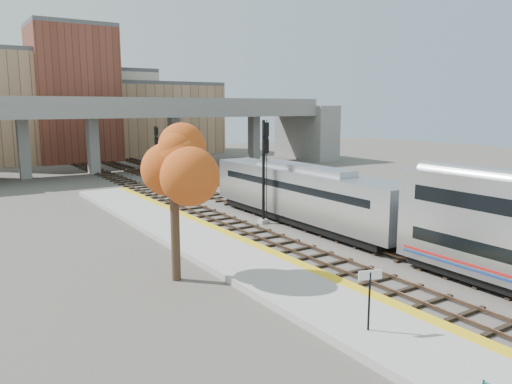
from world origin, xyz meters
TOP-DOWN VIEW (x-y plane):
  - ground at (0.00, 0.00)m, footprint 160.00×160.00m
  - platform at (-7.25, 0.00)m, footprint 4.50×60.00m
  - yellow_strip at (-5.35, 0.00)m, footprint 0.70×60.00m
  - tracks at (0.93, 12.50)m, footprint 10.70×95.00m
  - overpass at (4.92, 45.00)m, footprint 54.00×12.00m
  - buildings_far at (1.26, 66.57)m, footprint 43.00×21.00m
  - parking_lot at (14.00, 28.00)m, footprint 14.00×18.00m
  - locomotive at (1.00, 8.88)m, footprint 3.02×19.05m
  - signal_mast_near at (-1.10, 10.65)m, footprint 0.60×0.64m
  - signal_mast_mid at (3.00, 16.68)m, footprint 0.60×0.64m
  - signal_mast_far at (-1.10, 31.18)m, footprint 0.60×0.64m
  - station_sign at (-8.05, -6.62)m, footprint 0.87×0.34m
  - tree at (-11.34, 3.02)m, footprint 3.60×3.60m
  - car_a at (9.48, 23.66)m, footprint 1.51×3.32m
  - car_b at (14.07, 29.78)m, footprint 1.90×4.14m
  - car_c at (15.42, 29.93)m, footprint 2.94×4.76m

SIDE VIEW (x-z plane):
  - ground at x=0.00m, z-range 0.00..0.00m
  - parking_lot at x=14.00m, z-range 0.00..0.04m
  - tracks at x=0.93m, z-range -0.05..0.20m
  - platform at x=-7.25m, z-range 0.00..0.35m
  - yellow_strip at x=-5.35m, z-range 0.35..0.36m
  - car_a at x=9.48m, z-range 0.04..1.14m
  - car_c at x=15.42m, z-range 0.04..1.33m
  - car_b at x=14.07m, z-range 0.04..1.35m
  - station_sign at x=-8.05m, z-range 0.84..3.12m
  - locomotive at x=1.00m, z-range 0.23..4.33m
  - signal_mast_far at x=-1.10m, z-range -0.16..6.19m
  - signal_mast_mid at x=3.00m, z-range -0.15..6.24m
  - signal_mast_near at x=-1.10m, z-range 0.05..7.51m
  - tree at x=-11.34m, z-range 1.89..9.69m
  - overpass at x=4.92m, z-range 1.06..10.56m
  - buildings_far at x=1.26m, z-range -2.42..18.18m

